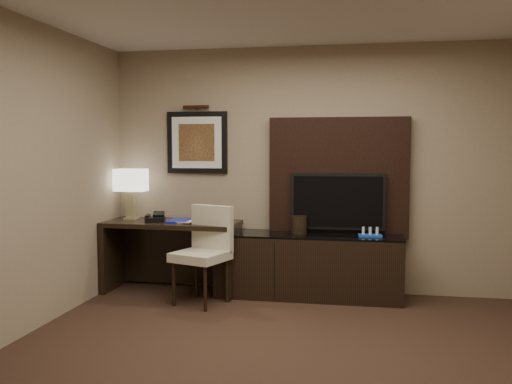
% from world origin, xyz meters
% --- Properties ---
extents(floor, '(4.50, 5.00, 0.01)m').
position_xyz_m(floor, '(0.00, 0.00, -0.01)').
color(floor, black).
rests_on(floor, ground).
extents(wall_back, '(4.50, 0.01, 2.70)m').
position_xyz_m(wall_back, '(0.00, 2.50, 1.35)').
color(wall_back, gray).
rests_on(wall_back, floor).
extents(wall_front, '(4.50, 0.01, 2.70)m').
position_xyz_m(wall_front, '(0.00, -2.50, 1.35)').
color(wall_front, gray).
rests_on(wall_front, floor).
extents(desk, '(1.48, 0.68, 0.78)m').
position_xyz_m(desk, '(-1.50, 2.15, 0.39)').
color(desk, black).
rests_on(desk, floor).
extents(credenza, '(1.97, 0.55, 0.68)m').
position_xyz_m(credenza, '(0.00, 2.20, 0.34)').
color(credenza, black).
rests_on(credenza, floor).
extents(tv_wall_panel, '(1.50, 0.12, 1.30)m').
position_xyz_m(tv_wall_panel, '(0.30, 2.44, 1.27)').
color(tv_wall_panel, black).
rests_on(tv_wall_panel, wall_back).
extents(tv, '(1.00, 0.08, 0.60)m').
position_xyz_m(tv, '(0.30, 2.34, 1.02)').
color(tv, black).
rests_on(tv, tv_wall_panel).
extents(artwork, '(0.70, 0.04, 0.70)m').
position_xyz_m(artwork, '(-1.30, 2.48, 1.65)').
color(artwork, black).
rests_on(artwork, wall_back).
extents(picture_light, '(0.04, 0.04, 0.30)m').
position_xyz_m(picture_light, '(-1.30, 2.44, 2.05)').
color(picture_light, '#442415').
rests_on(picture_light, wall_back).
extents(desk_chair, '(0.64, 0.69, 1.01)m').
position_xyz_m(desk_chair, '(-1.05, 1.71, 0.50)').
color(desk_chair, beige).
rests_on(desk_chair, floor).
extents(table_lamp, '(0.35, 0.21, 0.56)m').
position_xyz_m(table_lamp, '(-2.01, 2.24, 1.06)').
color(table_lamp, '#958A5D').
rests_on(table_lamp, desk).
extents(desk_phone, '(0.25, 0.23, 0.10)m').
position_xyz_m(desk_phone, '(-1.67, 2.10, 0.84)').
color(desk_phone, black).
rests_on(desk_phone, desk).
extents(blue_folder, '(0.24, 0.32, 0.02)m').
position_xyz_m(blue_folder, '(-1.40, 2.13, 0.79)').
color(blue_folder, '#161D92').
rests_on(blue_folder, desk).
extents(book, '(0.16, 0.05, 0.21)m').
position_xyz_m(book, '(-1.38, 2.08, 0.89)').
color(book, '#B7A790').
rests_on(book, desk).
extents(water_bottle, '(0.07, 0.07, 0.19)m').
position_xyz_m(water_bottle, '(-1.10, 2.21, 0.88)').
color(water_bottle, silver).
rests_on(water_bottle, desk).
extents(ice_bucket, '(0.20, 0.20, 0.19)m').
position_xyz_m(ice_bucket, '(-0.10, 2.23, 0.77)').
color(ice_bucket, black).
rests_on(ice_bucket, credenza).
extents(minibar_tray, '(0.25, 0.16, 0.09)m').
position_xyz_m(minibar_tray, '(0.64, 2.16, 0.72)').
color(minibar_tray, '#1C4BB6').
rests_on(minibar_tray, credenza).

